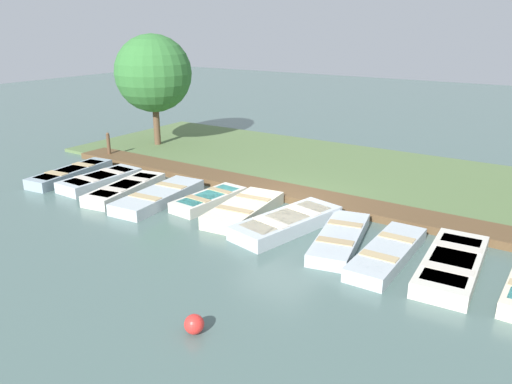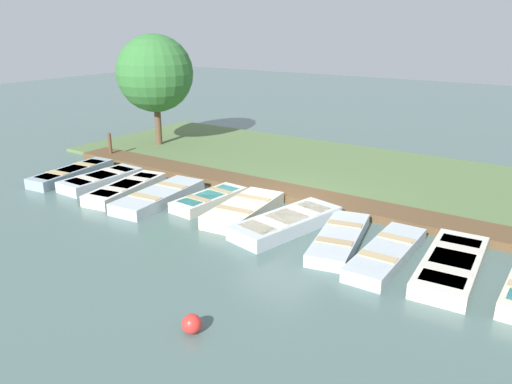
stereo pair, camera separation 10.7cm
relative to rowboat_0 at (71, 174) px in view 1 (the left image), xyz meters
The scene contains 16 objects.
ground_plane 8.36m from the rowboat_0, 100.43° to the left, with size 80.00×80.00×0.00m, color #4C6660.
shore_bank 10.49m from the rowboat_0, 128.39° to the left, with size 8.00×24.00×0.13m.
dock_walkway 8.68m from the rowboat_0, 108.66° to the left, with size 1.28×20.68×0.23m.
rowboat_0 is the anchor object (origin of this frame).
rowboat_1 1.56m from the rowboat_0, 92.73° to the left, with size 2.98×1.22×0.41m.
rowboat_2 3.08m from the rowboat_0, 87.86° to the left, with size 3.43×1.51×0.39m.
rowboat_3 4.58m from the rowboat_0, 89.15° to the left, with size 3.57×1.49×0.39m.
rowboat_4 6.14m from the rowboat_0, 96.03° to the left, with size 2.75×1.17×0.36m.
rowboat_5 7.62m from the rowboat_0, 93.42° to the left, with size 3.20×1.53×0.42m.
rowboat_6 9.22m from the rowboat_0, 91.66° to the left, with size 3.67×1.97×0.43m.
rowboat_7 10.89m from the rowboat_0, 90.95° to the left, with size 3.41×1.66×0.35m.
rowboat_8 12.25m from the rowboat_0, 89.93° to the left, with size 3.39×0.97×0.36m.
rowboat_9 13.74m from the rowboat_0, 90.75° to the left, with size 3.52×1.39×0.40m.
mooring_post_near 2.98m from the rowboat_0, 159.39° to the right, with size 0.15×0.15×1.16m.
buoy 11.44m from the rowboat_0, 63.87° to the left, with size 0.38×0.38×0.38m.
park_tree_far_left 6.45m from the rowboat_0, behind, with size 3.47×3.47×5.14m.
Camera 1 is at (12.65, 7.47, 5.57)m, focal length 35.00 mm.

